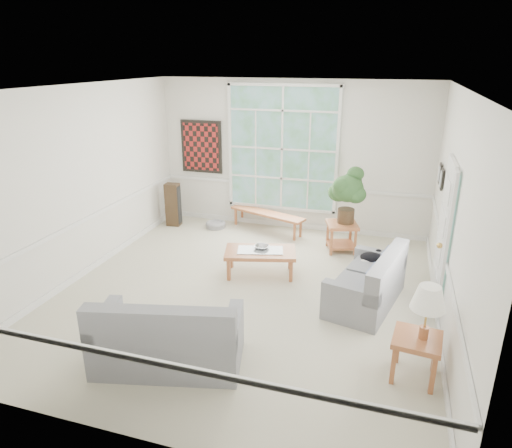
{
  "coord_description": "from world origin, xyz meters",
  "views": [
    {
      "loc": [
        1.96,
        -5.86,
        3.37
      ],
      "look_at": [
        0.1,
        0.2,
        1.05
      ],
      "focal_mm": 32.0,
      "sensor_mm": 36.0,
      "label": 1
    }
  ],
  "objects_px": {
    "loveseat_right": "(366,278)",
    "side_table": "(415,357)",
    "loveseat_front": "(168,329)",
    "end_table": "(341,237)",
    "coffee_table": "(260,262)"
  },
  "relations": [
    {
      "from": "loveseat_right",
      "to": "side_table",
      "type": "relative_size",
      "value": 2.9
    },
    {
      "from": "coffee_table",
      "to": "side_table",
      "type": "relative_size",
      "value": 2.2
    },
    {
      "from": "loveseat_right",
      "to": "side_table",
      "type": "height_order",
      "value": "loveseat_right"
    },
    {
      "from": "loveseat_right",
      "to": "side_table",
      "type": "distance_m",
      "value": 1.66
    },
    {
      "from": "loveseat_front",
      "to": "side_table",
      "type": "distance_m",
      "value": 2.78
    },
    {
      "from": "loveseat_right",
      "to": "side_table",
      "type": "xyz_separation_m",
      "value": [
        0.65,
        -1.52,
        -0.15
      ]
    },
    {
      "from": "loveseat_front",
      "to": "end_table",
      "type": "distance_m",
      "value": 4.19
    },
    {
      "from": "end_table",
      "to": "side_table",
      "type": "xyz_separation_m",
      "value": [
        1.23,
        -3.36,
        -0.01
      ]
    },
    {
      "from": "loveseat_front",
      "to": "end_table",
      "type": "bearing_deg",
      "value": 55.97
    },
    {
      "from": "coffee_table",
      "to": "side_table",
      "type": "xyz_separation_m",
      "value": [
        2.37,
        -1.97,
        0.05
      ]
    },
    {
      "from": "loveseat_front",
      "to": "loveseat_right",
      "type": "bearing_deg",
      "value": 31.98
    },
    {
      "from": "loveseat_right",
      "to": "loveseat_front",
      "type": "xyz_separation_m",
      "value": [
        -2.07,
        -2.08,
        0.04
      ]
    },
    {
      "from": "end_table",
      "to": "coffee_table",
      "type": "bearing_deg",
      "value": -129.43
    },
    {
      "from": "loveseat_front",
      "to": "coffee_table",
      "type": "xyz_separation_m",
      "value": [
        0.35,
        2.52,
        -0.24
      ]
    },
    {
      "from": "coffee_table",
      "to": "loveseat_front",
      "type": "bearing_deg",
      "value": -112.77
    }
  ]
}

